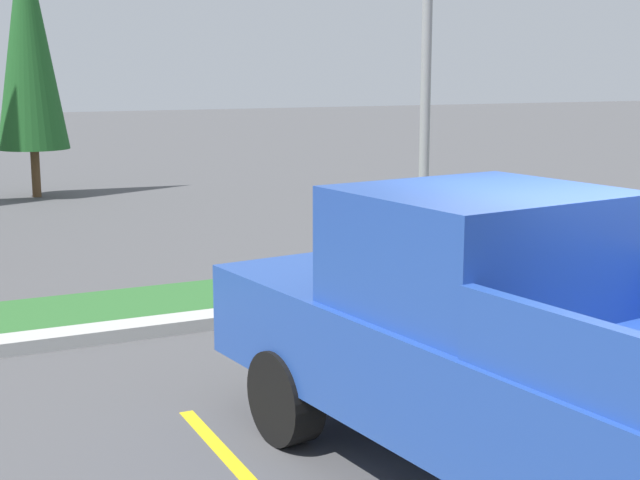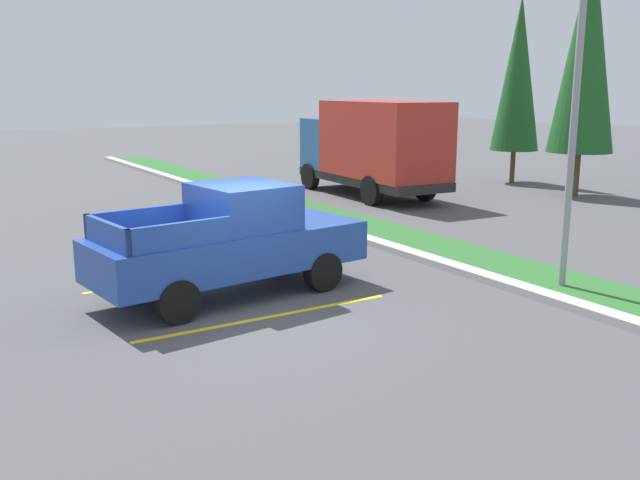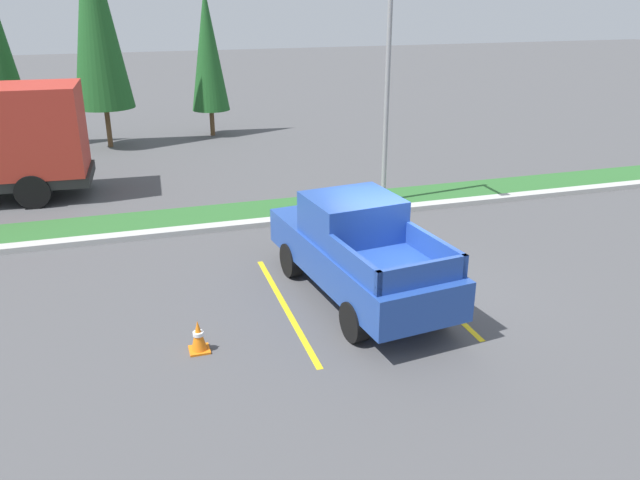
{
  "view_description": "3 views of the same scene",
  "coord_description": "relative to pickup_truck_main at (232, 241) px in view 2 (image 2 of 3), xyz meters",
  "views": [
    {
      "loc": [
        -4.63,
        -4.61,
        2.91
      ],
      "look_at": [
        -1.18,
        2.48,
        1.42
      ],
      "focal_mm": 50.82,
      "sensor_mm": 36.0,
      "label": 1
    },
    {
      "loc": [
        10.83,
        -5.02,
        3.85
      ],
      "look_at": [
        -0.24,
        1.74,
        1.01
      ],
      "focal_mm": 39.08,
      "sensor_mm": 36.0,
      "label": 2
    },
    {
      "loc": [
        -5.16,
        -11.04,
        5.96
      ],
      "look_at": [
        -1.48,
        0.83,
        1.09
      ],
      "focal_mm": 35.84,
      "sensor_mm": 36.0,
      "label": 3
    }
  ],
  "objects": [
    {
      "name": "cargo_truck_distant",
      "position": [
        -8.61,
        9.41,
        0.81
      ],
      "size": [
        6.9,
        2.75,
        3.4
      ],
      "color": "black",
      "rests_on": "ground"
    },
    {
      "name": "street_light",
      "position": [
        2.96,
        5.52,
        2.54
      ],
      "size": [
        0.24,
        1.49,
        6.08
      ],
      "color": "gray",
      "rests_on": "ground"
    },
    {
      "name": "traffic_cone",
      "position": [
        -3.41,
        -1.24,
        -0.75
      ],
      "size": [
        0.36,
        0.36,
        0.6
      ],
      "color": "orange",
      "rests_on": "ground"
    },
    {
      "name": "cypress_tree_leftmost",
      "position": [
        -8.69,
        16.6,
        3.35
      ],
      "size": [
        1.94,
        1.94,
        7.46
      ],
      "color": "brown",
      "rests_on": "ground"
    },
    {
      "name": "parking_line_far",
      "position": [
        1.56,
        -0.05,
        -1.04
      ],
      "size": [
        0.12,
        4.8,
        0.01
      ],
      "primitive_type": "cube",
      "color": "yellow",
      "rests_on": "ground"
    },
    {
      "name": "grass_median",
      "position": [
        0.89,
        5.89,
        -1.01
      ],
      "size": [
        56.0,
        1.8,
        0.06
      ],
      "primitive_type": "cube",
      "color": "#2D662D",
      "rests_on": "ground"
    },
    {
      "name": "cypress_tree_left_inner",
      "position": [
        -4.85,
        15.8,
        4.16
      ],
      "size": [
        2.3,
        2.3,
        8.83
      ],
      "color": "brown",
      "rests_on": "ground"
    },
    {
      "name": "curb_strip",
      "position": [
        0.89,
        4.79,
        -0.97
      ],
      "size": [
        56.0,
        0.4,
        0.15
      ],
      "primitive_type": "cube",
      "color": "#B2B2AD",
      "rests_on": "ground"
    },
    {
      "name": "pickup_truck_main",
      "position": [
        0.0,
        0.0,
        0.0
      ],
      "size": [
        2.51,
        5.41,
        2.1
      ],
      "color": "black",
      "rests_on": "ground"
    },
    {
      "name": "parking_line_near",
      "position": [
        -1.54,
        -0.05,
        -1.04
      ],
      "size": [
        0.12,
        4.8,
        0.01
      ],
      "primitive_type": "cube",
      "color": "yellow",
      "rests_on": "ground"
    },
    {
      "name": "ground_plane",
      "position": [
        0.89,
        -0.21,
        -1.04
      ],
      "size": [
        120.0,
        120.0,
        0.0
      ],
      "primitive_type": "plane",
      "color": "#4C4C4F"
    }
  ]
}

